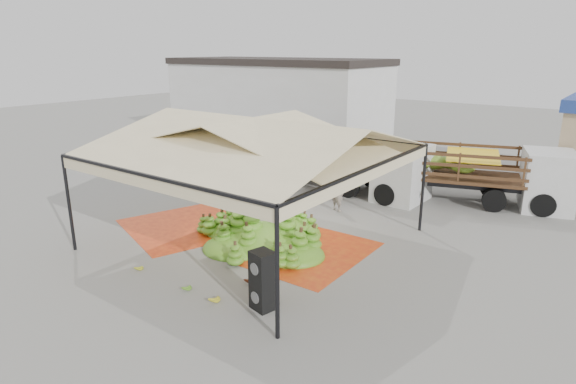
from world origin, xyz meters
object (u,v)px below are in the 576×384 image
Objects in this scene: banana_heap at (262,227)px; speaker_stack at (263,280)px; truck_left at (356,160)px; truck_right at (488,170)px; vendor at (338,191)px.

speaker_stack is at bearing -50.15° from banana_heap.
truck_right is at bearing 18.91° from truck_left.
speaker_stack is 11.87m from truck_right.
banana_heap is 3.48× the size of speaker_stack.
vendor is at bearing 86.48° from banana_heap.
truck_left is 5.29m from truck_right.
vendor reaches higher than speaker_stack.
vendor is at bearing -73.33° from truck_left.
banana_heap is 9.75m from truck_right.
truck_left is at bearing 93.94° from banana_heap.
speaker_stack is 0.22× the size of truck_left.
truck_right is (1.97, 11.69, 0.66)m from speaker_stack.
speaker_stack is (2.60, -3.12, 0.19)m from banana_heap.
banana_heap is 4.24m from vendor.
truck_left is 0.96× the size of truck_right.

